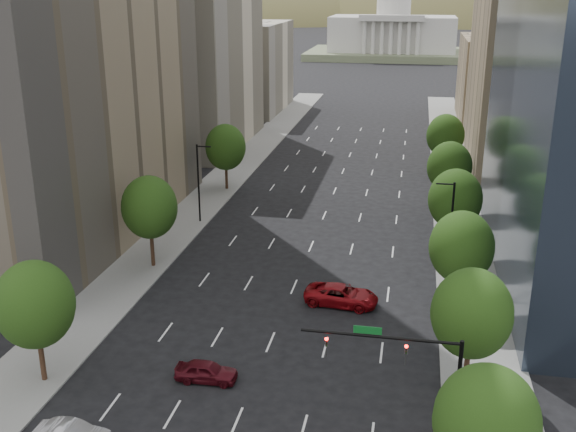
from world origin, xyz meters
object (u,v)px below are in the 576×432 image
Objects in this scene: car_maroon at (206,371)px; car_red_far at (341,295)px; capitol at (392,33)px; traffic_signal at (415,366)px.

car_red_far is (7.71, 13.23, 0.13)m from car_maroon.
car_red_far is (4.54, -202.41, -7.72)m from capitol.
traffic_signal is 1.48× the size of car_red_far.
car_maroon is at bearing -90.84° from capitol.
capitol is at bearing 92.74° from traffic_signal.
car_maroon is at bearing 155.46° from car_red_far.
car_maroon is (-3.17, -215.64, -7.85)m from capitol.
traffic_signal is at bearing -108.05° from car_maroon.
capitol is 14.09× the size of car_maroon.
capitol reaches higher than car_maroon.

